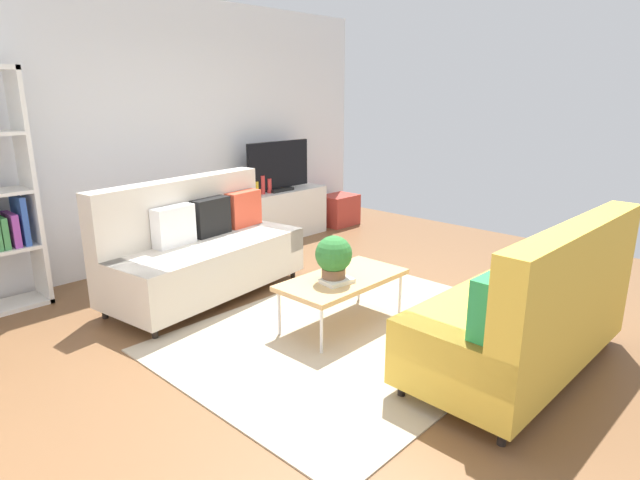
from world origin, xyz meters
name	(u,v)px	position (x,y,z in m)	size (l,w,h in m)	color
ground_plane	(340,330)	(0.00, 0.00, 0.00)	(7.68, 7.68, 0.00)	brown
wall_far	(150,133)	(0.00, 2.80, 1.45)	(6.40, 0.12, 2.90)	silver
area_rug	(357,333)	(0.04, -0.15, 0.01)	(2.90, 2.20, 0.01)	tan
couch_beige	(201,249)	(-0.31, 1.48, 0.45)	(1.99, 1.08, 1.10)	beige
couch_green	(528,312)	(0.37, -1.37, 0.45)	(1.92, 0.88, 1.10)	gold
coffee_table	(343,280)	(0.09, 0.05, 0.39)	(1.10, 0.56, 0.42)	tan
tv_console	(278,215)	(1.57, 2.46, 0.32)	(1.40, 0.44, 0.64)	silver
tv	(278,167)	(1.57, 2.44, 0.95)	(1.00, 0.20, 0.64)	black
storage_trunk	(339,210)	(2.67, 2.36, 0.22)	(0.52, 0.40, 0.44)	#B2382D
potted_plant	(334,257)	(-0.04, 0.04, 0.63)	(0.29, 0.29, 0.38)	brown
table_book_0	(337,281)	(-0.04, 0.00, 0.44)	(0.24, 0.18, 0.03)	silver
vase_0	(240,191)	(0.99, 2.51, 0.71)	(0.13, 0.13, 0.13)	#4C72B2
bottle_0	(257,188)	(1.18, 2.42, 0.73)	(0.05, 0.05, 0.17)	gold
bottle_1	(263,185)	(1.28, 2.42, 0.76)	(0.06, 0.06, 0.23)	red
bottle_2	(269,186)	(1.38, 2.42, 0.73)	(0.06, 0.06, 0.19)	red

